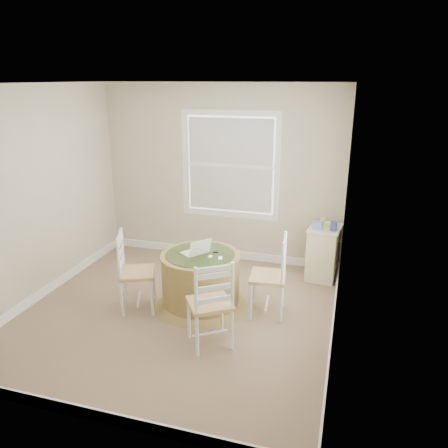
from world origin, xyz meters
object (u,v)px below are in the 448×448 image
(chair_near, at_px, (210,303))
(chair_right, at_px, (268,276))
(chair_left, at_px, (137,272))
(laptop, at_px, (196,251))
(round_table, at_px, (201,278))
(corner_chest, at_px, (323,252))

(chair_near, bearing_deg, chair_right, -153.70)
(chair_left, bearing_deg, laptop, -88.51)
(chair_near, height_order, laptop, chair_near)
(round_table, bearing_deg, chair_right, -10.71)
(chair_left, distance_m, laptop, 0.74)
(chair_near, distance_m, chair_right, 0.91)
(round_table, relative_size, laptop, 2.90)
(laptop, xyz_separation_m, corner_chest, (1.40, 1.23, -0.34))
(round_table, xyz_separation_m, chair_near, (0.36, -0.74, 0.10))
(chair_near, xyz_separation_m, corner_chest, (0.99, 1.98, -0.11))
(corner_chest, bearing_deg, chair_right, -108.88)
(chair_left, bearing_deg, chair_right, -100.19)
(chair_left, height_order, laptop, chair_left)
(chair_left, distance_m, chair_right, 1.54)
(round_table, relative_size, corner_chest, 1.54)
(chair_near, distance_m, laptop, 0.88)
(laptop, bearing_deg, chair_near, 65.50)
(chair_near, bearing_deg, corner_chest, -150.66)
(round_table, xyz_separation_m, corner_chest, (1.35, 1.24, -0.00))
(round_table, relative_size, chair_right, 1.19)
(chair_right, height_order, corner_chest, chair_right)
(round_table, distance_m, chair_right, 0.82)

